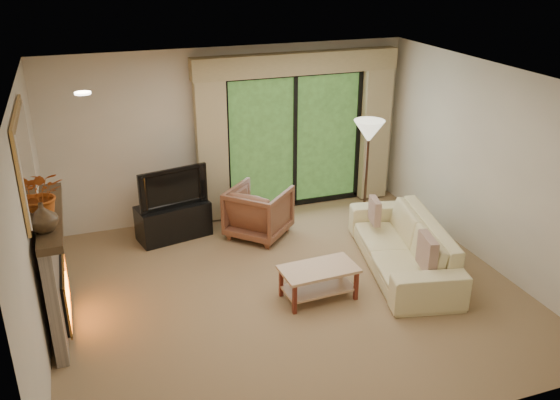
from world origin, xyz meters
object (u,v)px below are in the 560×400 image
object	(u,v)px
media_console	(174,221)
coffee_table	(318,283)
armchair	(259,212)
sofa	(403,245)

from	to	relation	value
media_console	coffee_table	world-z (taller)	media_console
media_console	armchair	size ratio (longest dim) A/B	1.25
sofa	coffee_table	distance (m)	1.36
sofa	coffee_table	world-z (taller)	sofa
media_console	sofa	size ratio (longest dim) A/B	0.45
sofa	coffee_table	size ratio (longest dim) A/B	2.52
sofa	armchair	bearing A→B (deg)	-123.80
armchair	sofa	distance (m)	2.14
armchair	coffee_table	bearing A→B (deg)	140.15
media_console	sofa	xyz separation A→B (m)	(2.66, -1.90, 0.08)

